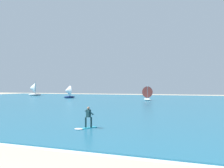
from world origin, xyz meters
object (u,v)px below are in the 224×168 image
at_px(kitesurfer, 87,121).
at_px(sailboat_center_horizon, 68,92).
at_px(sailboat_anchored_offshore, 33,89).
at_px(sailboat_far_right, 146,93).

relative_size(kitesurfer, sailboat_center_horizon, 0.51).
relative_size(kitesurfer, sailboat_anchored_offshore, 0.39).
bearing_deg(kitesurfer, sailboat_far_right, 98.73).
distance_m(kitesurfer, sailboat_far_right, 42.57).
xyz_separation_m(kitesurfer, sailboat_center_horizon, (-30.27, 46.20, 1.20)).
bearing_deg(sailboat_center_horizon, sailboat_anchored_offshore, 150.83).
distance_m(sailboat_far_right, sailboat_anchored_offshore, 48.56).
xyz_separation_m(sailboat_center_horizon, sailboat_far_right, (23.81, -4.14, -0.11)).
height_order(kitesurfer, sailboat_center_horizon, sailboat_center_horizon).
relative_size(sailboat_far_right, sailboat_anchored_offshore, 0.72).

